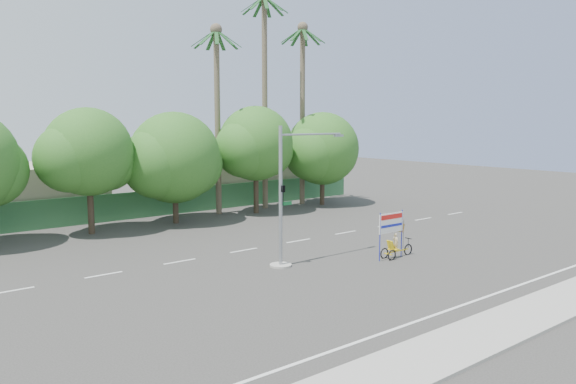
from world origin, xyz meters
TOP-DOWN VIEW (x-y plane):
  - ground at (0.00, 0.00)m, footprint 120.00×120.00m
  - sidewalk_near at (0.00, -7.50)m, footprint 50.00×2.40m
  - fence at (0.00, 21.50)m, footprint 38.00×0.08m
  - building_left at (-10.00, 26.00)m, footprint 12.00×8.00m
  - building_right at (8.00, 26.00)m, footprint 14.00×8.00m
  - tree_left at (-7.05, 18.00)m, footprint 6.66×5.60m
  - tree_center at (-1.05, 18.00)m, footprint 7.62×6.40m
  - tree_right at (5.95, 18.00)m, footprint 6.90×5.80m
  - tree_far_right at (12.95, 18.00)m, footprint 7.38×6.20m
  - palm_tall at (8.00, 19.50)m, footprint 3.73×3.79m
  - palm_mid at (12.00, 19.50)m, footprint 3.73×3.79m
  - palm_short at (3.50, 19.50)m, footprint 3.73×3.79m
  - traffic_signal at (-2.20, 3.98)m, footprint 4.72×1.10m
  - trike_billboard at (3.21, 1.58)m, footprint 2.62×0.60m

SIDE VIEW (x-z plane):
  - ground at x=0.00m, z-range 0.00..0.00m
  - sidewalk_near at x=0.00m, z-range 0.00..0.12m
  - fence at x=0.00m, z-range 0.00..2.00m
  - trike_billboard at x=3.21m, z-range -0.25..2.32m
  - building_right at x=8.00m, z-range 0.00..3.60m
  - building_left at x=-10.00m, z-range 0.00..4.00m
  - traffic_signal at x=-2.20m, z-range -0.58..6.42m
  - tree_center at x=-1.05m, z-range 0.54..8.39m
  - tree_far_right at x=12.95m, z-range 0.68..8.61m
  - tree_left at x=-7.05m, z-range 1.02..9.09m
  - tree_right at x=5.95m, z-range 1.06..9.42m
  - palm_short at x=3.50m, z-range 1.64..16.09m
  - palm_mid at x=12.00m, z-range 1.67..17.12m
  - palm_tall at x=8.00m, z-range 1.74..19.19m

